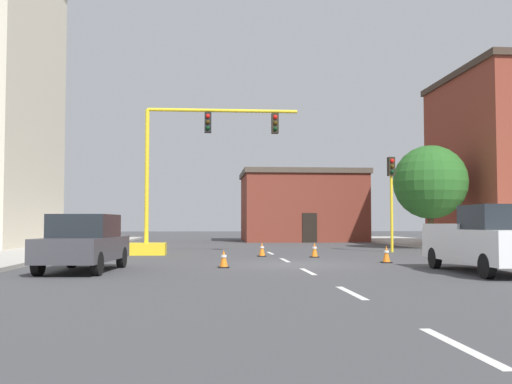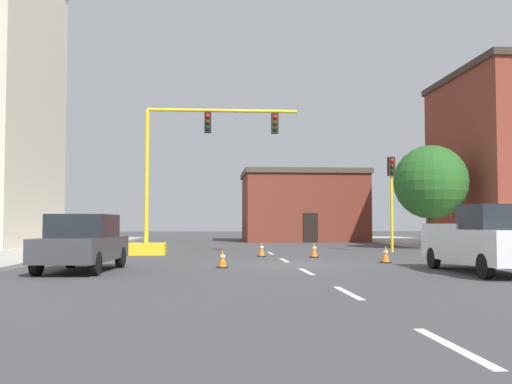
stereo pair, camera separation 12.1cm
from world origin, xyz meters
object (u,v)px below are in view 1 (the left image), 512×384
Objects in this scene: sedan_dark_gray_near_left at (84,242)px; traffic_cone_roadside_a at (262,249)px; traffic_cone_roadside_b at (315,250)px; traffic_light_pole_right at (391,182)px; traffic_signal_gantry at (167,208)px; traffic_cone_roadside_c at (386,254)px; tree_right_mid at (430,182)px; pickup_truck_white at (488,240)px; traffic_cone_roadside_d at (224,259)px.

sedan_dark_gray_near_left is 9.69m from traffic_cone_roadside_a.
sedan_dark_gray_near_left is 7.20× the size of traffic_cone_roadside_b.
traffic_signal_gantry is at bearing -171.90° from traffic_light_pole_right.
traffic_cone_roadside_c is at bearing -36.35° from traffic_signal_gantry.
tree_right_mid reaches higher than traffic_cone_roadside_a.
traffic_signal_gantry is at bearing 78.29° from sedan_dark_gray_near_left.
traffic_light_pole_right is at bearing 39.62° from sedan_dark_gray_near_left.
pickup_truck_white is at bearing -46.98° from traffic_signal_gantry.
traffic_cone_roadside_c is (-1.67, 4.63, -0.66)m from pickup_truck_white.
pickup_truck_white is 1.17× the size of sedan_dark_gray_near_left.
traffic_light_pole_right is 7.37× the size of traffic_cone_roadside_c.
pickup_truck_white is (-4.36, -15.97, -2.81)m from tree_right_mid.
traffic_cone_roadside_a is 0.98× the size of traffic_cone_roadside_b.
sedan_dark_gray_near_left is at bearing -138.85° from tree_right_mid.
traffic_signal_gantry is 12.55× the size of traffic_cone_roadside_a.
traffic_cone_roadside_d is (4.31, 1.07, -0.60)m from sedan_dark_gray_near_left.
tree_right_mid is 13.31m from traffic_cone_roadside_c.
tree_right_mid is 11.66m from traffic_cone_roadside_b.
traffic_cone_roadside_a is (-10.24, -6.86, -3.47)m from tree_right_mid.
traffic_signal_gantry reaches higher than traffic_cone_roadside_a.
traffic_cone_roadside_d is at bearing -131.91° from traffic_light_pole_right.
traffic_cone_roadside_a is at bearing 122.83° from pickup_truck_white.
pickup_truck_white is 8.40× the size of traffic_cone_roadside_b.
sedan_dark_gray_near_left is at bearing -166.04° from traffic_cone_roadside_d.
traffic_cone_roadside_b is (8.33, 6.64, -0.57)m from sedan_dark_gray_near_left.
tree_right_mid reaches higher than traffic_cone_roadside_c.
sedan_dark_gray_near_left reaches higher than traffic_cone_roadside_d.
traffic_cone_roadside_c is at bearing -118.01° from tree_right_mid.
traffic_signal_gantry is at bearing 158.32° from traffic_cone_roadside_b.
tree_right_mid is at bearing 61.99° from traffic_cone_roadside_c.
traffic_cone_roadside_b reaches higher than traffic_cone_roadside_a.
pickup_truck_white reaches higher than traffic_cone_roadside_d.
traffic_light_pole_right is 1.04× the size of sedan_dark_gray_near_left.
traffic_cone_roadside_c is (10.35, 2.98, -0.57)m from sedan_dark_gray_near_left.
traffic_light_pole_right is 7.03m from traffic_cone_roadside_b.
traffic_signal_gantry is at bearing -160.51° from tree_right_mid.
tree_right_mid is 16.80m from pickup_truck_white.
traffic_cone_roadside_d is at bearing -106.05° from traffic_cone_roadside_a.
traffic_cone_roadside_d is at bearing 160.58° from pickup_truck_white.
tree_right_mid is at bearing 19.49° from traffic_signal_gantry.
traffic_light_pole_right is at bearing 41.42° from traffic_cone_roadside_b.
traffic_cone_roadside_d is at bearing -73.55° from traffic_signal_gantry.
traffic_cone_roadside_c is at bearing -46.83° from traffic_cone_roadside_a.
traffic_cone_roadside_b is (-4.69, -4.13, -3.21)m from traffic_light_pole_right.
traffic_cone_roadside_a is (-5.88, 9.12, -0.67)m from pickup_truck_white.
tree_right_mid is at bearing 46.43° from traffic_light_pole_right.
traffic_light_pole_right reaches higher than traffic_cone_roadside_c.
traffic_cone_roadside_a is at bearing 159.33° from traffic_cone_roadside_b.
traffic_light_pole_right is 8.28m from traffic_cone_roadside_a.
traffic_cone_roadside_a reaches higher than traffic_cone_roadside_d.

